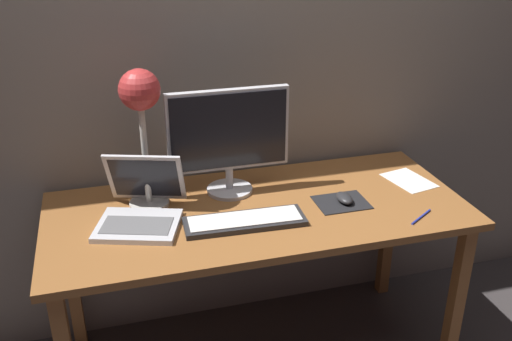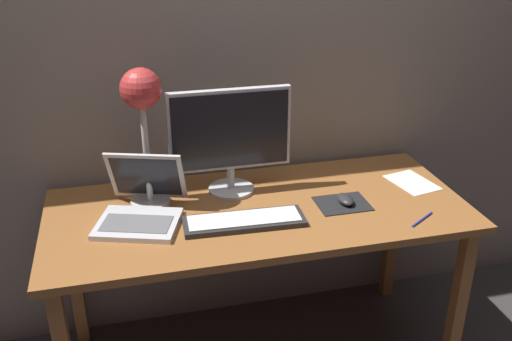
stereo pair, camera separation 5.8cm
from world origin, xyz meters
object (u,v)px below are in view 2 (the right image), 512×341
Objects in this scene: monitor at (230,136)px; mouse at (345,199)px; pen at (422,219)px; desk_lamp at (142,103)px; keyboard_main at (244,221)px; laptop at (142,201)px.

monitor is 4.97× the size of mouse.
monitor is 0.79m from pen.
desk_lamp is at bearing -175.02° from monitor.
mouse is (0.41, 0.06, 0.01)m from keyboard_main.
monitor is 3.41× the size of pen.
keyboard_main reaches higher than pen.
keyboard_main is at bearing -91.58° from monitor.
laptop is 2.82× the size of pen.
pen is at bearing -15.55° from laptop.
mouse is 0.29m from pen.
laptop reaches higher than keyboard_main.
keyboard_main is 3.18× the size of pen.
keyboard_main is at bearing -22.42° from laptop.
monitor is 0.42m from laptop.
laptop is at bearing -109.39° from desk_lamp.
monitor is 0.51m from mouse.
mouse is (0.73, -0.19, -0.39)m from desk_lamp.
laptop is (-0.36, -0.13, -0.18)m from monitor.
monitor reaches higher than laptop.
laptop is at bearing 173.41° from mouse.
monitor reaches higher than pen.
mouse reaches higher than pen.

